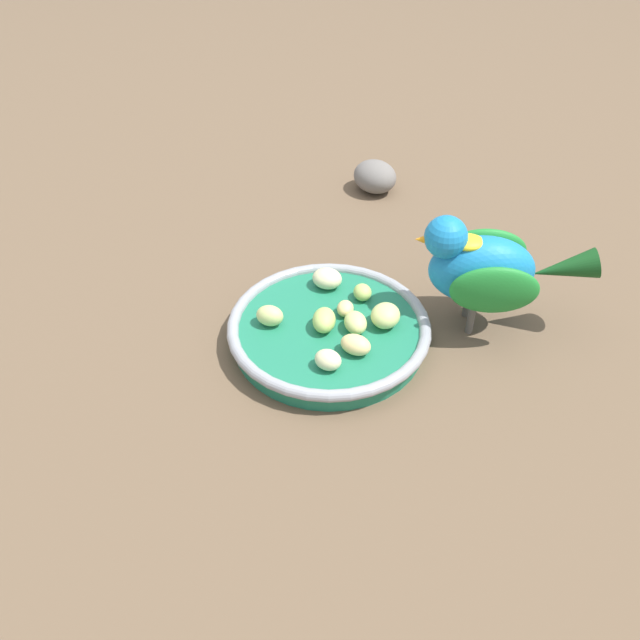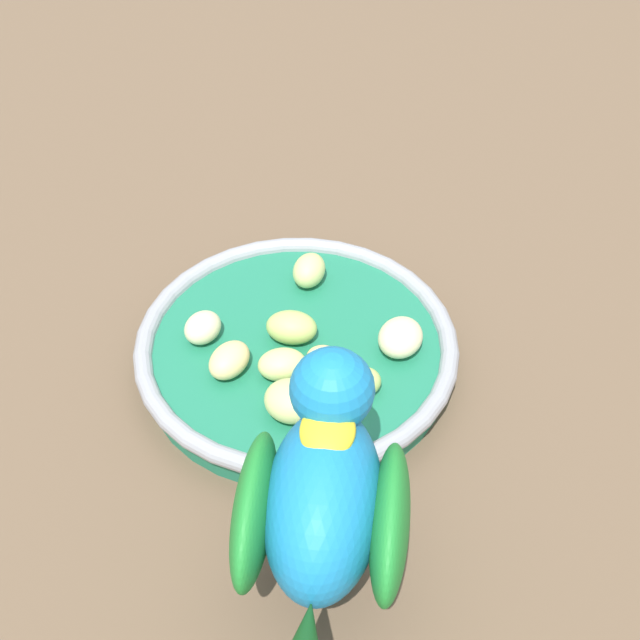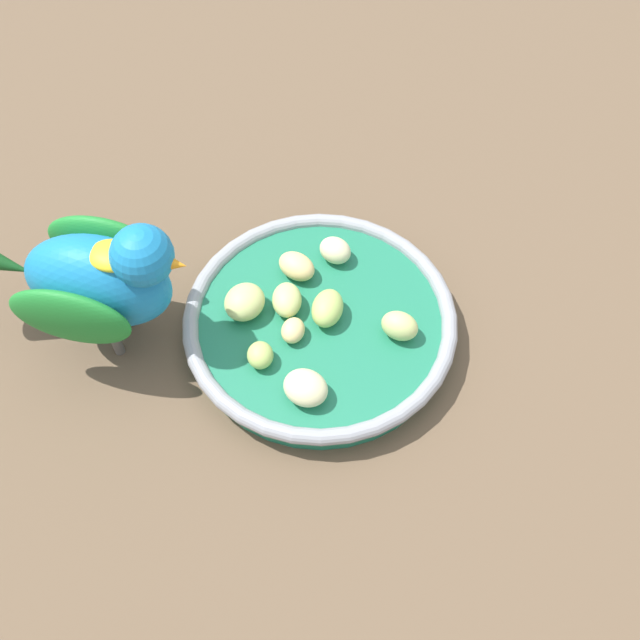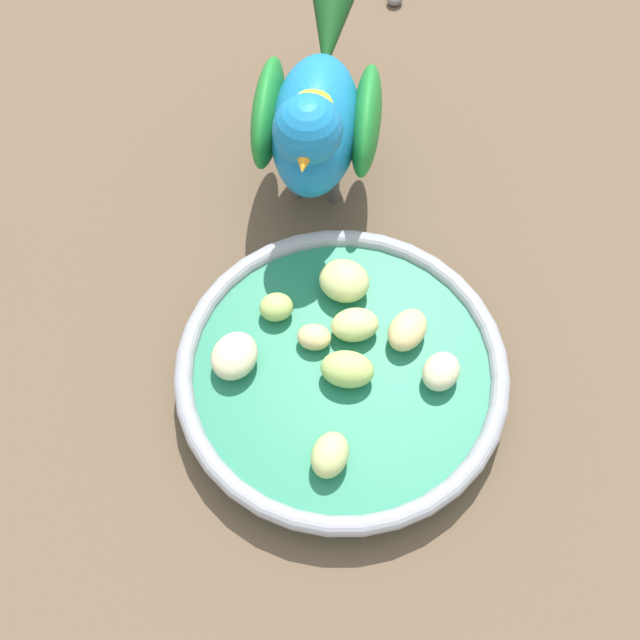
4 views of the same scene
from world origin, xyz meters
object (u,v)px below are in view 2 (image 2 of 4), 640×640
feeding_bowl (300,356)px  apple_piece_1 (323,358)px  apple_piece_4 (309,270)px  apple_piece_8 (282,364)px  parrot (323,503)px  apple_piece_2 (364,382)px  apple_piece_5 (291,401)px  apple_piece_6 (400,337)px  apple_piece_7 (203,328)px  apple_piece_0 (292,327)px  apple_piece_3 (228,358)px

feeding_bowl → apple_piece_1: (-0.02, -0.01, 0.02)m
apple_piece_1 → apple_piece_4: apple_piece_4 is taller
feeding_bowl → apple_piece_1: bearing=-162.6°
apple_piece_1 → apple_piece_8: (0.01, 0.03, 0.00)m
apple_piece_1 → parrot: size_ratio=0.13×
feeding_bowl → apple_piece_8: bearing=126.7°
apple_piece_2 → apple_piece_5: apple_piece_5 is taller
apple_piece_5 → apple_piece_6: size_ratio=1.01×
apple_piece_5 → apple_piece_1: bearing=-54.9°
apple_piece_5 → apple_piece_7: bearing=13.9°
apple_piece_6 → apple_piece_5: bearing=99.7°
feeding_bowl → apple_piece_5: bearing=147.2°
apple_piece_0 → apple_piece_3: 0.05m
apple_piece_3 → apple_piece_5: (-0.06, -0.02, 0.00)m
feeding_bowl → apple_piece_8: 0.03m
feeding_bowl → parrot: bearing=156.7°
apple_piece_1 → apple_piece_4: (0.08, -0.03, 0.00)m
feeding_bowl → apple_piece_5: (-0.05, 0.03, 0.02)m
apple_piece_0 → apple_piece_3: (-0.01, 0.05, -0.00)m
apple_piece_2 → parrot: 0.15m
apple_piece_1 → parrot: parrot is taller
apple_piece_3 → apple_piece_6: size_ratio=0.95×
parrot → apple_piece_4: bearing=8.5°
apple_piece_0 → apple_piece_4: 0.06m
apple_piece_0 → parrot: bearing=158.2°
feeding_bowl → apple_piece_6: size_ratio=6.39×
apple_piece_1 → apple_piece_6: 0.06m
apple_piece_8 → apple_piece_5: bearing=162.9°
feeding_bowl → apple_piece_4: size_ratio=7.43×
feeding_bowl → apple_piece_4: (0.06, -0.04, 0.02)m
apple_piece_5 → apple_piece_6: (0.02, -0.10, -0.00)m
apple_piece_6 → parrot: (-0.13, 0.13, 0.05)m
feeding_bowl → apple_piece_0: 0.02m
apple_piece_2 → apple_piece_3: bearing=49.0°
apple_piece_0 → apple_piece_8: bearing=142.0°
apple_piece_1 → apple_piece_3: size_ratio=0.70×
apple_piece_4 → apple_piece_3: bearing=119.8°
apple_piece_3 → parrot: 0.18m
feeding_bowl → apple_piece_3: 0.06m
apple_piece_4 → apple_piece_7: bearing=99.8°
apple_piece_1 → apple_piece_2: (-0.03, -0.01, 0.00)m
apple_piece_2 → apple_piece_5: (0.01, 0.05, 0.00)m
apple_piece_0 → apple_piece_4: bearing=-39.8°
apple_piece_1 → apple_piece_2: apple_piece_2 is taller
apple_piece_4 → apple_piece_6: bearing=-166.0°
apple_piece_6 → apple_piece_7: size_ratio=1.23×
apple_piece_0 → apple_piece_7: 0.06m
apple_piece_2 → apple_piece_3: 0.10m
apple_piece_4 → apple_piece_5: apple_piece_5 is taller
apple_piece_1 → parrot: 0.17m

